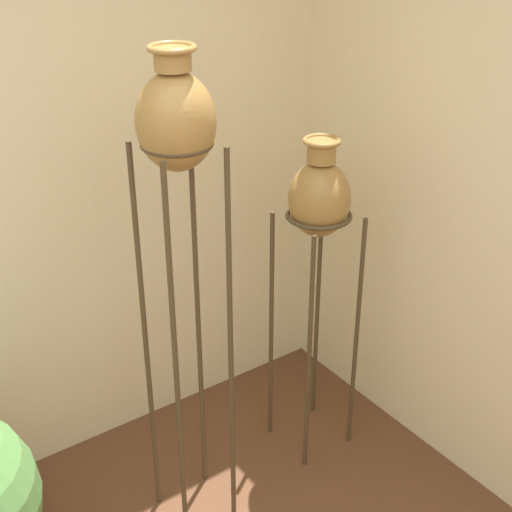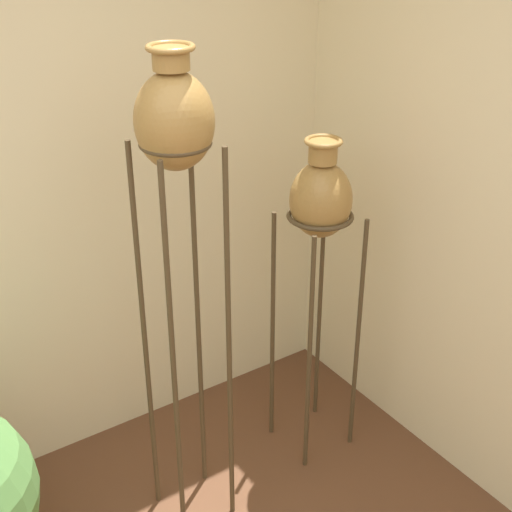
% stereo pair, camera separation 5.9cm
% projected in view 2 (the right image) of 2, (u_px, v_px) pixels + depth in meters
% --- Properties ---
extents(vase_stand_tall, '(0.26, 0.26, 1.92)m').
position_uv_depth(vase_stand_tall, '(176.00, 144.00, 2.30)').
color(vase_stand_tall, '#473823').
rests_on(vase_stand_tall, ground_plane).
extents(vase_stand_medium, '(0.29, 0.29, 1.49)m').
position_uv_depth(vase_stand_medium, '(320.00, 209.00, 2.87)').
color(vase_stand_medium, '#473823').
rests_on(vase_stand_medium, ground_plane).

